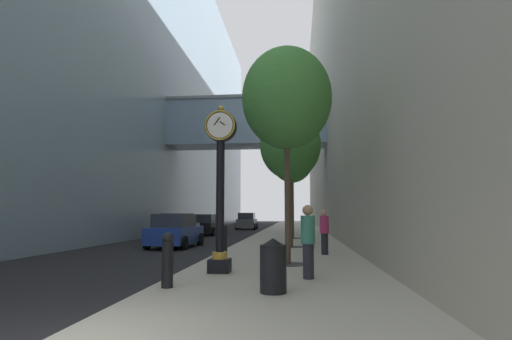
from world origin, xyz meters
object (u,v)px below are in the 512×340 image
car_grey_mid (247,221)px  car_silver_far (178,227)px  street_tree_near (287,99)px  street_clock (220,179)px  car_blue_trailing (175,231)px  pedestrian_walking (308,239)px  trash_bin (273,265)px  car_black_near (205,225)px  street_tree_mid_near (290,145)px  pedestrian_by_clock (324,231)px  street_tree_mid_far (292,158)px  bollard_nearest (168,259)px  bollard_third (224,239)px

car_grey_mid → car_silver_far: 16.36m
street_tree_near → street_clock: bearing=-133.1°
street_tree_near → car_blue_trailing: size_ratio=1.64×
car_grey_mid → car_silver_far: bearing=-98.8°
street_tree_near → car_blue_trailing: street_tree_near is taller
pedestrian_walking → car_silver_far: pedestrian_walking is taller
pedestrian_walking → trash_bin: bearing=-111.9°
trash_bin → car_black_near: car_black_near is taller
street_tree_mid_near → pedestrian_by_clock: (1.30, -3.28, -3.81)m
car_silver_far → car_blue_trailing: car_silver_far is taller
street_tree_mid_far → car_silver_far: street_tree_mid_far is taller
bollard_nearest → trash_bin: 2.25m
street_tree_near → car_silver_far: bearing=118.5°
street_clock → pedestrian_walking: 2.85m
pedestrian_walking → street_tree_mid_near: bearing=93.4°
bollard_nearest → pedestrian_by_clock: 8.16m
car_silver_far → car_blue_trailing: size_ratio=1.05×
bollard_third → car_silver_far: car_silver_far is taller
bollard_nearest → car_black_near: car_black_near is taller
bollard_nearest → street_tree_mid_far: 17.69m
pedestrian_by_clock → car_grey_mid: pedestrian_by_clock is taller
car_grey_mid → car_silver_far: car_grey_mid is taller
bollard_nearest → car_black_near: bearing=100.8°
street_tree_mid_far → trash_bin: street_tree_mid_far is taller
street_tree_mid_near → pedestrian_by_clock: bearing=-68.4°
street_tree_near → street_tree_mid_far: size_ratio=1.03×
pedestrian_walking → car_black_near: bearing=109.0°
bollard_nearest → car_black_near: (-4.32, 22.61, 0.04)m
bollard_nearest → car_grey_mid: car_grey_mid is taller
car_black_near → pedestrian_walking: bearing=-71.0°
street_clock → pedestrian_by_clock: 6.06m
bollard_nearest → pedestrian_walking: bearing=26.3°
bollard_nearest → bollard_third: bearing=90.0°
trash_bin → car_blue_trailing: (-5.50, 11.74, 0.11)m
bollard_nearest → car_blue_trailing: bearing=106.0°
bollard_third → pedestrian_walking: bearing=-60.6°
street_clock → street_tree_mid_near: size_ratio=0.70×
car_black_near → pedestrian_by_clock: bearing=-62.4°
street_tree_mid_near → street_tree_mid_far: (0.00, 6.43, 0.25)m
car_silver_far → car_blue_trailing: 6.58m
street_tree_mid_far → pedestrian_by_clock: 10.60m
street_tree_near → car_black_near: bearing=110.0°
street_tree_near → pedestrian_walking: bearing=-78.4°
pedestrian_walking → car_silver_far: (-7.94, 16.29, -0.25)m
trash_bin → pedestrian_walking: (0.73, 1.81, 0.38)m
car_grey_mid → car_blue_trailing: car_grey_mid is taller
bollard_third → street_tree_mid_near: street_tree_mid_near is taller
trash_bin → car_black_near: bearing=105.9°
street_tree_mid_far → pedestrian_walking: street_tree_mid_far is taller
street_clock → car_silver_far: size_ratio=1.03×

